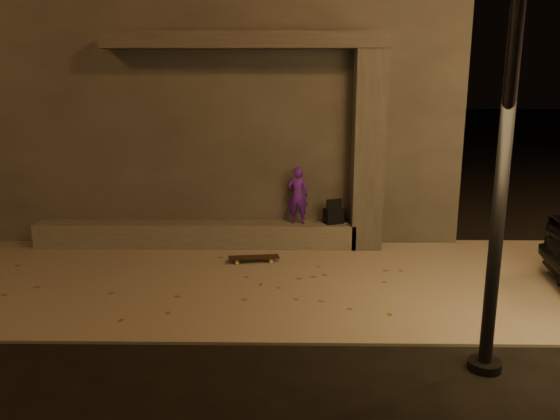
{
  "coord_description": "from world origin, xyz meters",
  "views": [
    {
      "loc": [
        0.25,
        -6.17,
        3.07
      ],
      "look_at": [
        0.13,
        2.0,
        1.15
      ],
      "focal_mm": 35.0,
      "sensor_mm": 36.0,
      "label": 1
    }
  ],
  "objects_px": {
    "skateboarder": "(298,195)",
    "skateboard": "(254,258)",
    "backpack": "(333,215)",
    "column": "(368,152)"
  },
  "relations": [
    {
      "from": "skateboarder",
      "to": "skateboard",
      "type": "relative_size",
      "value": 1.19
    },
    {
      "from": "skateboarder",
      "to": "backpack",
      "type": "xyz_separation_m",
      "value": [
        0.67,
        -0.0,
        -0.37
      ]
    },
    {
      "from": "column",
      "to": "backpack",
      "type": "distance_m",
      "value": 1.33
    },
    {
      "from": "backpack",
      "to": "skateboard",
      "type": "xyz_separation_m",
      "value": [
        -1.44,
        -0.96,
        -0.54
      ]
    },
    {
      "from": "column",
      "to": "skateboarder",
      "type": "height_order",
      "value": "column"
    },
    {
      "from": "column",
      "to": "skateboarder",
      "type": "xyz_separation_m",
      "value": [
        -1.27,
        0.0,
        -0.82
      ]
    },
    {
      "from": "column",
      "to": "skateboard",
      "type": "bearing_deg",
      "value": -154.81
    },
    {
      "from": "backpack",
      "to": "skateboard",
      "type": "height_order",
      "value": "backpack"
    },
    {
      "from": "skateboarder",
      "to": "backpack",
      "type": "bearing_deg",
      "value": -174.15
    },
    {
      "from": "skateboarder",
      "to": "skateboard",
      "type": "bearing_deg",
      "value": 57.31
    }
  ]
}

